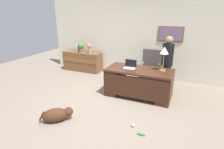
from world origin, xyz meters
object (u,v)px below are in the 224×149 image
at_px(dog_toy_ball, 133,125).
at_px(dog_lying, 57,115).
at_px(person_standing, 167,63).
at_px(armchair, 150,69).
at_px(dog_toy_bone, 141,134).
at_px(laptop, 130,66).
at_px(vase_with_flowers, 90,47).
at_px(credenza, 82,61).
at_px(desk_lamp, 164,52).
at_px(desk, 139,82).
at_px(vase_empty, 77,48).
at_px(potted_plant, 81,47).

bearing_deg(dog_toy_ball, dog_lying, -163.79).
distance_m(person_standing, dog_toy_ball, 2.35).
bearing_deg(armchair, dog_toy_bone, -80.13).
xyz_separation_m(laptop, vase_with_flowers, (-2.05, 1.33, 0.13)).
relative_size(credenza, dog_toy_bone, 9.10).
height_order(laptop, desk_lamp, desk_lamp).
height_order(desk_lamp, dog_toy_bone, desk_lamp).
bearing_deg(desk_lamp, vase_with_flowers, 157.28).
distance_m(vase_with_flowers, dog_toy_ball, 3.97).
distance_m(desk, credenza, 3.00).
distance_m(armchair, vase_empty, 3.01).
height_order(dog_lying, dog_toy_ball, dog_lying).
bearing_deg(vase_with_flowers, desk_lamp, -22.72).
relative_size(armchair, potted_plant, 3.09).
distance_m(credenza, laptop, 2.78).
height_order(person_standing, vase_empty, person_standing).
xyz_separation_m(desk, armchair, (0.08, 1.05, 0.07)).
bearing_deg(laptop, vase_empty, 153.10).
height_order(vase_with_flowers, vase_empty, vase_with_flowers).
xyz_separation_m(armchair, desk_lamp, (0.50, -0.90, 0.79)).
distance_m(armchair, vase_with_flowers, 2.47).
bearing_deg(desk_lamp, dog_toy_bone, -91.18).
bearing_deg(armchair, vase_empty, 173.90).
bearing_deg(potted_plant, dog_toy_ball, -42.83).
relative_size(desk, person_standing, 1.10).
distance_m(credenza, vase_empty, 0.55).
relative_size(dog_lying, dog_toy_bone, 3.72).
bearing_deg(potted_plant, desk, -26.74).
xyz_separation_m(dog_lying, vase_with_flowers, (-1.08, 3.27, 0.81)).
bearing_deg(credenza, vase_empty, 179.62).
bearing_deg(person_standing, desk, -128.98).
height_order(desk, potted_plant, potted_plant).
xyz_separation_m(laptop, potted_plant, (-2.44, 1.33, 0.10)).
relative_size(armchair, dog_toy_ball, 14.45).
bearing_deg(vase_empty, desk_lamp, -19.31).
xyz_separation_m(armchair, person_standing, (0.53, -0.30, 0.33)).
relative_size(desk, vase_empty, 6.79).
bearing_deg(potted_plant, person_standing, -10.51).
height_order(armchair, desk_lamp, desk_lamp).
height_order(laptop, potted_plant, potted_plant).
bearing_deg(potted_plant, credenza, -1.98).
relative_size(armchair, vase_empty, 4.28).
relative_size(desk, laptop, 5.52).
relative_size(armchair, desk_lamp, 1.75).
bearing_deg(dog_lying, dog_toy_ball, 16.21).
xyz_separation_m(laptop, dog_toy_bone, (0.82, -1.68, -0.81)).
bearing_deg(person_standing, dog_toy_bone, -91.43).
distance_m(vase_empty, dog_toy_ball, 4.35).
height_order(desk_lamp, potted_plant, desk_lamp).
distance_m(credenza, desk_lamp, 3.59).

